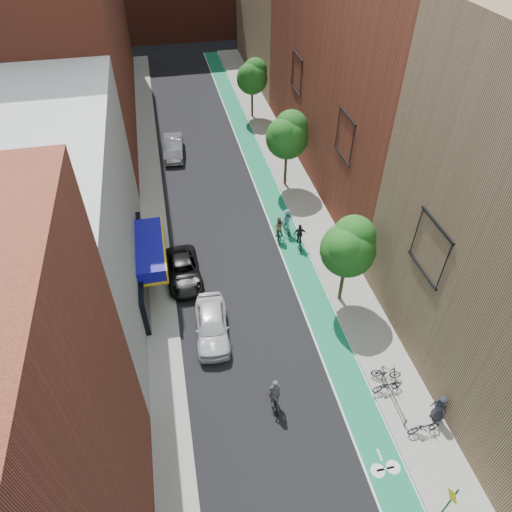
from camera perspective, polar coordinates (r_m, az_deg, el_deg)
ground at (r=24.50m, az=5.55°, el=-24.69°), size 160.00×160.00×0.00m
bike_lane at (r=42.28m, az=0.77°, el=10.06°), size 2.00×68.00×0.01m
sidewalk_left at (r=41.49m, az=-12.97°, el=8.33°), size 2.00×68.00×0.15m
sidewalk_right at (r=42.79m, az=4.09°, el=10.49°), size 3.00×68.00×0.15m
building_left_white at (r=29.02m, az=-23.53°, el=3.62°), size 8.00×20.00×12.00m
building_left_far_red at (r=52.62m, az=-21.91°, el=27.01°), size 8.00×36.00×22.00m
building_right_mid_red at (r=40.11m, az=13.27°, el=24.56°), size 8.00×28.00×22.00m
tree_near at (r=27.75m, az=11.54°, el=1.21°), size 3.40×3.36×6.42m
tree_mid at (r=38.57m, az=3.98°, el=14.93°), size 3.55×3.53×6.74m
tree_far at (r=51.17m, az=-0.46°, el=21.59°), size 3.30×3.25×6.21m
sign_pole at (r=23.34m, az=22.98°, el=-26.47°), size 0.13×0.71×3.00m
parked_car_white at (r=28.07m, az=-5.53°, el=-8.54°), size 2.33×5.02×1.66m
parked_car_black at (r=31.74m, az=-9.08°, el=-1.83°), size 2.50×5.06×1.38m
parked_car_silver at (r=45.74m, az=-10.27°, el=13.22°), size 2.14×5.11×1.64m
cyclist_lead at (r=25.20m, az=2.33°, el=-17.21°), size 0.69×1.57×2.19m
cyclist_lane_near at (r=34.47m, az=2.82°, el=3.23°), size 0.93×1.86×2.02m
cyclist_lane_mid at (r=33.94m, az=5.48°, el=2.18°), size 1.02×1.69×2.01m
cyclist_lane_far at (r=35.13m, az=3.87°, el=4.28°), size 1.18×1.52×2.04m
parked_bike_near at (r=26.74m, az=16.07°, el=-15.31°), size 1.69×0.61×0.88m
parked_bike_mid at (r=27.15m, az=15.98°, el=-13.78°), size 1.73×0.96×1.00m
parked_bike_far at (r=26.01m, az=20.25°, el=-19.42°), size 1.74×0.62×0.91m
pedestrian at (r=26.29m, az=21.97°, el=-17.24°), size 0.83×1.02×1.81m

